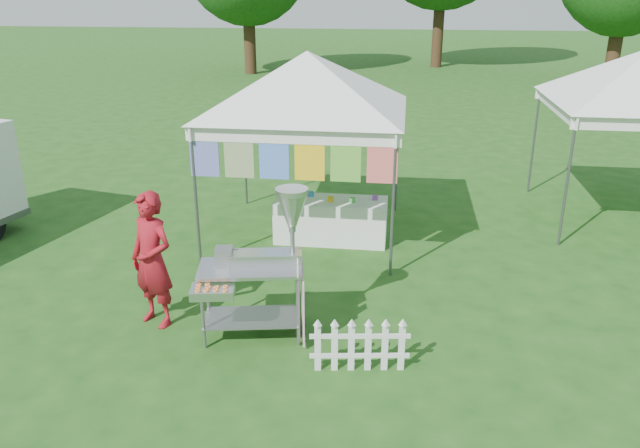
# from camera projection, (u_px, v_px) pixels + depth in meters

# --- Properties ---
(ground) EXTENTS (120.00, 120.00, 0.00)m
(ground) POSITION_uv_depth(u_px,v_px,m) (262.00, 344.00, 7.28)
(ground) COLOR #1D4A15
(ground) RESTS_ON ground
(canopy_main) EXTENTS (4.24, 4.24, 3.45)m
(canopy_main) POSITION_uv_depth(u_px,v_px,m) (307.00, 52.00, 9.46)
(canopy_main) COLOR #59595E
(canopy_main) RESTS_ON ground
(donut_cart) EXTENTS (1.33, 1.11, 1.82)m
(donut_cart) POSITION_uv_depth(u_px,v_px,m) (266.00, 253.00, 7.07)
(donut_cart) COLOR gray
(donut_cart) RESTS_ON ground
(vendor) EXTENTS (0.73, 0.63, 1.69)m
(vendor) POSITION_uv_depth(u_px,v_px,m) (152.00, 260.00, 7.45)
(vendor) COLOR maroon
(vendor) RESTS_ON ground
(picket_fence) EXTENTS (1.07, 0.18, 0.56)m
(picket_fence) POSITION_uv_depth(u_px,v_px,m) (360.00, 347.00, 6.68)
(picket_fence) COLOR silver
(picket_fence) RESTS_ON ground
(display_table) EXTENTS (1.80, 0.70, 0.69)m
(display_table) POSITION_uv_depth(u_px,v_px,m) (331.00, 220.00, 10.16)
(display_table) COLOR white
(display_table) RESTS_ON ground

